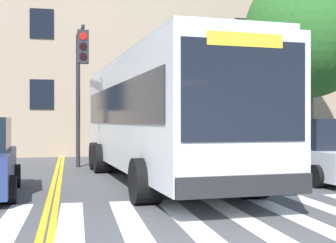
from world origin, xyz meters
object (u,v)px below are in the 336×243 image
at_px(car_white_far_lane, 318,152).
at_px(car_teal_behind_bus, 137,139).
at_px(street_tree_curbside_large, 308,33).
at_px(city_bus, 158,114).
at_px(traffic_light_overhead, 80,73).

bearing_deg(car_white_far_lane, car_teal_behind_bus, 110.14).
bearing_deg(street_tree_curbside_large, city_bus, -146.23).
bearing_deg(city_bus, traffic_light_overhead, 125.97).
bearing_deg(city_bus, street_tree_curbside_large, 33.77).
bearing_deg(street_tree_curbside_large, traffic_light_overhead, -168.26).
height_order(city_bus, car_teal_behind_bus, city_bus).
relative_size(car_teal_behind_bus, traffic_light_overhead, 0.87).
bearing_deg(city_bus, car_teal_behind_bus, 85.42).
bearing_deg(car_teal_behind_bus, city_bus, -94.58).
relative_size(car_teal_behind_bus, street_tree_curbside_large, 0.52).
height_order(car_white_far_lane, traffic_light_overhead, traffic_light_overhead).
bearing_deg(traffic_light_overhead, city_bus, -54.03).
xyz_separation_m(car_teal_behind_bus, traffic_light_overhead, (-2.90, -6.41, 2.50)).
relative_size(city_bus, traffic_light_overhead, 2.34).
bearing_deg(car_teal_behind_bus, car_white_far_lane, -69.86).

